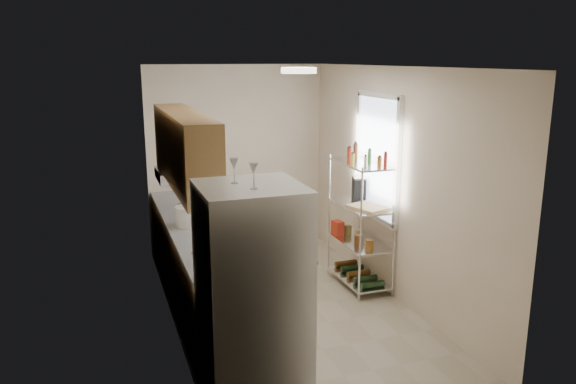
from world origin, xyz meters
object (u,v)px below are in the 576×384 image
refrigerator (252,303)px  cutting_board (369,207)px  frying_pan_large (190,216)px  rice_cooker (188,216)px  espresso_machine (359,187)px

refrigerator → cutting_board: refrigerator is taller
refrigerator → frying_pan_large: 2.45m
rice_cooker → frying_pan_large: size_ratio=1.13×
frying_pan_large → espresso_machine: espresso_machine is taller
espresso_machine → frying_pan_large: bearing=-168.0°
refrigerator → cutting_board: bearing=43.4°
frying_pan_large → cutting_board: 2.05m
rice_cooker → frying_pan_large: bearing=77.4°
rice_cooker → espresso_machine: bearing=4.3°
cutting_board → espresso_machine: 0.55m
refrigerator → frying_pan_large: bearing=91.3°
refrigerator → rice_cooker: size_ratio=6.62×
cutting_board → refrigerator: bearing=-136.6°
rice_cooker → espresso_machine: espresso_machine is taller
refrigerator → espresso_machine: 3.06m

